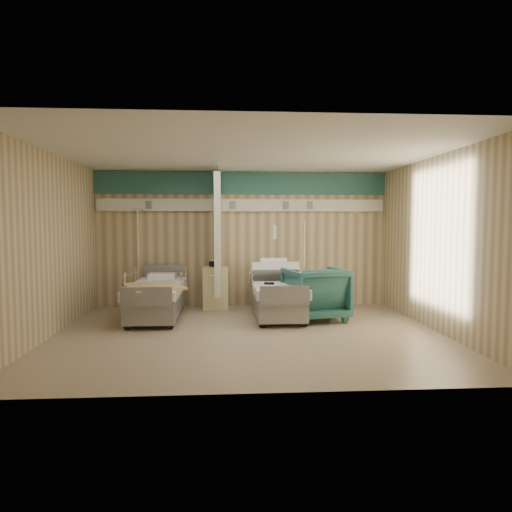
% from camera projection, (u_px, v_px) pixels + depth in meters
% --- Properties ---
extents(ground, '(6.00, 5.00, 0.00)m').
position_uv_depth(ground, '(248.00, 334.00, 7.10)').
color(ground, '#9D876C').
rests_on(ground, ground).
extents(room_walls, '(6.04, 5.04, 2.82)m').
position_uv_depth(room_walls, '(245.00, 215.00, 7.22)').
color(room_walls, tan).
rests_on(room_walls, ground).
extents(bed_right, '(1.00, 2.16, 0.63)m').
position_uv_depth(bed_right, '(277.00, 300.00, 8.41)').
color(bed_right, silver).
rests_on(bed_right, ground).
extents(bed_left, '(1.00, 2.16, 0.63)m').
position_uv_depth(bed_left, '(157.00, 301.00, 8.26)').
color(bed_left, silver).
rests_on(bed_left, ground).
extents(bedside_cabinet, '(0.50, 0.48, 0.85)m').
position_uv_depth(bedside_cabinet, '(216.00, 288.00, 9.22)').
color(bedside_cabinet, '#F2E497').
rests_on(bedside_cabinet, ground).
extents(visitor_armchair, '(1.18, 1.20, 0.94)m').
position_uv_depth(visitor_armchair, '(315.00, 294.00, 8.15)').
color(visitor_armchair, '#21524E').
rests_on(visitor_armchair, ground).
extents(waffle_blanket, '(0.70, 0.63, 0.08)m').
position_uv_depth(waffle_blanket, '(316.00, 265.00, 8.12)').
color(waffle_blanket, white).
rests_on(waffle_blanket, visitor_armchair).
extents(iv_stand_right, '(0.32, 0.32, 1.81)m').
position_uv_depth(iv_stand_right, '(304.00, 290.00, 9.30)').
color(iv_stand_right, silver).
rests_on(iv_stand_right, ground).
extents(iv_stand_left, '(0.36, 0.36, 2.01)m').
position_uv_depth(iv_stand_left, '(139.00, 289.00, 9.08)').
color(iv_stand_left, silver).
rests_on(iv_stand_left, ground).
extents(call_remote, '(0.19, 0.10, 0.04)m').
position_uv_depth(call_remote, '(269.00, 283.00, 8.17)').
color(call_remote, black).
rests_on(call_remote, bed_right).
extents(tan_blanket, '(1.22, 1.34, 0.04)m').
position_uv_depth(tan_blanket, '(154.00, 286.00, 7.78)').
color(tan_blanket, tan).
rests_on(tan_blanket, bed_left).
extents(toiletry_bag, '(0.23, 0.19, 0.11)m').
position_uv_depth(toiletry_bag, '(215.00, 264.00, 9.27)').
color(toiletry_bag, black).
rests_on(toiletry_bag, bedside_cabinet).
extents(white_cup, '(0.11, 0.11, 0.13)m').
position_uv_depth(white_cup, '(212.00, 263.00, 9.29)').
color(white_cup, white).
rests_on(white_cup, bedside_cabinet).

